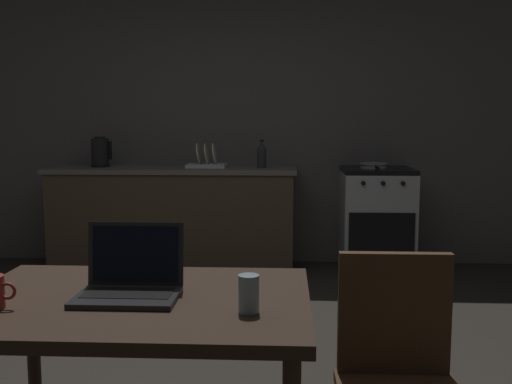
% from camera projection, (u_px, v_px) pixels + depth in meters
% --- Properties ---
extents(back_wall, '(6.40, 0.10, 2.60)m').
position_uv_depth(back_wall, '(270.00, 122.00, 5.43)').
color(back_wall, '#585554').
rests_on(back_wall, ground_plane).
extents(kitchen_counter, '(2.16, 0.64, 0.91)m').
position_uv_depth(kitchen_counter, '(174.00, 218.00, 5.23)').
color(kitchen_counter, '#4C3D2D').
rests_on(kitchen_counter, ground_plane).
extents(stove_oven, '(0.60, 0.62, 0.91)m').
position_uv_depth(stove_oven, '(376.00, 220.00, 5.14)').
color(stove_oven, '#B7BABF').
rests_on(stove_oven, ground_plane).
extents(dining_table, '(1.11, 0.78, 0.75)m').
position_uv_depth(dining_table, '(137.00, 322.00, 1.90)').
color(dining_table, '#332319').
rests_on(dining_table, ground_plane).
extents(chair, '(0.40, 0.40, 0.87)m').
position_uv_depth(chair, '(398.00, 372.00, 1.92)').
color(chair, '#4C331E').
rests_on(chair, ground_plane).
extents(laptop, '(0.32, 0.25, 0.23)m').
position_uv_depth(laptop, '(130.00, 282.00, 1.89)').
color(laptop, '#232326').
rests_on(laptop, dining_table).
extents(electric_kettle, '(0.18, 0.16, 0.27)m').
position_uv_depth(electric_kettle, '(100.00, 152.00, 5.19)').
color(electric_kettle, black).
rests_on(electric_kettle, kitchen_counter).
extents(bottle, '(0.08, 0.08, 0.25)m').
position_uv_depth(bottle, '(262.00, 155.00, 5.07)').
color(bottle, '#2D2D33').
rests_on(bottle, kitchen_counter).
extents(frying_pan, '(0.25, 0.42, 0.05)m').
position_uv_depth(frying_pan, '(374.00, 165.00, 5.05)').
color(frying_pan, gray).
rests_on(frying_pan, stove_oven).
extents(drinking_glass, '(0.06, 0.06, 0.11)m').
position_uv_depth(drinking_glass, '(249.00, 294.00, 1.74)').
color(drinking_glass, '#99B7C6').
rests_on(drinking_glass, dining_table).
extents(dish_rack, '(0.34, 0.26, 0.21)m').
position_uv_depth(dish_rack, '(207.00, 162.00, 5.15)').
color(dish_rack, silver).
rests_on(dish_rack, kitchen_counter).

